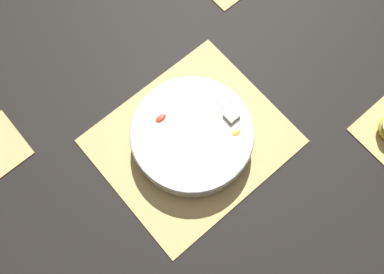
% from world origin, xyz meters
% --- Properties ---
extents(ground_plane, '(6.00, 6.00, 0.00)m').
position_xyz_m(ground_plane, '(0.00, 0.00, 0.00)').
color(ground_plane, black).
extents(bamboo_mat_center, '(0.41, 0.35, 0.01)m').
position_xyz_m(bamboo_mat_center, '(0.00, 0.00, 0.00)').
color(bamboo_mat_center, tan).
rests_on(bamboo_mat_center, ground_plane).
extents(fruit_salad_bowl, '(0.27, 0.27, 0.07)m').
position_xyz_m(fruit_salad_bowl, '(0.00, -0.00, 0.04)').
color(fruit_salad_bowl, silver).
rests_on(fruit_salad_bowl, bamboo_mat_center).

